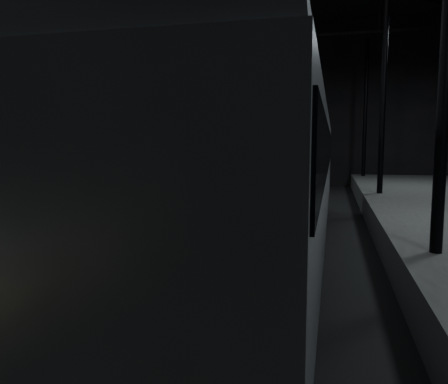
% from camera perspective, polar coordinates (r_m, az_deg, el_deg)
% --- Properties ---
extents(ground, '(44.00, 44.00, 0.00)m').
position_cam_1_polar(ground, '(14.63, 7.53, -7.04)').
color(ground, black).
rests_on(ground, ground).
extents(platform_left, '(9.00, 43.80, 1.00)m').
position_cam_1_polar(platform_left, '(17.05, -18.40, -3.70)').
color(platform_left, '#4F4F4C').
rests_on(platform_left, ground).
extents(tactile_strip, '(0.50, 43.80, 0.01)m').
position_cam_1_polar(tactile_strip, '(15.14, -4.74, -2.69)').
color(tactile_strip, '#7C6116').
rests_on(tactile_strip, platform_left).
extents(track, '(2.40, 43.00, 0.24)m').
position_cam_1_polar(track, '(14.62, 7.54, -6.78)').
color(track, '#3F3328').
rests_on(track, ground).
extents(train, '(2.99, 19.93, 5.33)m').
position_cam_1_polar(train, '(12.55, 6.83, 4.48)').
color(train, '#919298').
rests_on(train, ground).
extents(woman, '(0.77, 0.61, 1.87)m').
position_cam_1_polar(woman, '(10.33, -25.26, -2.23)').
color(woman, tan).
rests_on(woman, platform_left).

